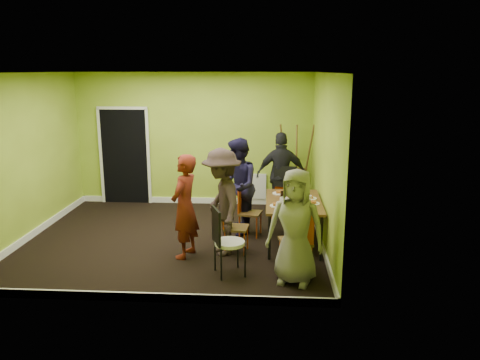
% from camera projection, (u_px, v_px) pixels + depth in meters
% --- Properties ---
extents(ground, '(5.00, 5.00, 0.00)m').
position_uv_depth(ground, '(175.00, 239.00, 8.06)').
color(ground, black).
rests_on(ground, ground).
extents(room_walls, '(5.04, 4.54, 2.82)m').
position_uv_depth(room_walls, '(172.00, 183.00, 7.87)').
color(room_walls, olive).
rests_on(room_walls, ground).
extents(dining_table, '(0.90, 1.50, 0.75)m').
position_uv_depth(dining_table, '(294.00, 204.00, 7.68)').
color(dining_table, black).
rests_on(dining_table, ground).
extents(chair_left_far, '(0.43, 0.43, 0.87)m').
position_uv_depth(chair_left_far, '(246.00, 208.00, 8.15)').
color(chair_left_far, '#C64412').
rests_on(chair_left_far, ground).
extents(chair_left_near, '(0.40, 0.40, 0.87)m').
position_uv_depth(chair_left_near, '(232.00, 222.00, 7.39)').
color(chair_left_near, '#C64412').
rests_on(chair_left_near, ground).
extents(chair_back_end, '(0.50, 0.56, 1.03)m').
position_uv_depth(chair_back_end, '(285.00, 182.00, 9.04)').
color(chair_back_end, '#C64412').
rests_on(chair_back_end, ground).
extents(chair_front_end, '(0.50, 0.50, 1.01)m').
position_uv_depth(chair_front_end, '(297.00, 237.00, 6.52)').
color(chair_front_end, '#C64412').
rests_on(chair_front_end, ground).
extents(chair_bentwood, '(0.50, 0.49, 0.99)m').
position_uv_depth(chair_bentwood, '(225.00, 238.00, 6.54)').
color(chair_bentwood, black).
rests_on(chair_bentwood, ground).
extents(easel, '(0.71, 0.67, 1.78)m').
position_uv_depth(easel, '(296.00, 167.00, 9.69)').
color(easel, brown).
rests_on(easel, ground).
extents(plate_near_left, '(0.26, 0.26, 0.01)m').
position_uv_depth(plate_near_left, '(280.00, 193.00, 8.09)').
color(plate_near_left, white).
rests_on(plate_near_left, dining_table).
extents(plate_near_right, '(0.23, 0.23, 0.01)m').
position_uv_depth(plate_near_right, '(277.00, 206.00, 7.35)').
color(plate_near_right, white).
rests_on(plate_near_right, dining_table).
extents(plate_far_back, '(0.22, 0.22, 0.01)m').
position_uv_depth(plate_far_back, '(290.00, 192.00, 8.20)').
color(plate_far_back, white).
rests_on(plate_far_back, dining_table).
extents(plate_far_front, '(0.22, 0.22, 0.01)m').
position_uv_depth(plate_far_front, '(294.00, 210.00, 7.11)').
color(plate_far_front, white).
rests_on(plate_far_front, dining_table).
extents(plate_wall_back, '(0.26, 0.26, 0.01)m').
position_uv_depth(plate_wall_back, '(309.00, 198.00, 7.77)').
color(plate_wall_back, white).
rests_on(plate_wall_back, dining_table).
extents(plate_wall_front, '(0.25, 0.25, 0.01)m').
position_uv_depth(plate_wall_front, '(312.00, 203.00, 7.48)').
color(plate_wall_front, white).
rests_on(plate_wall_front, dining_table).
extents(thermos, '(0.07, 0.07, 0.23)m').
position_uv_depth(thermos, '(291.00, 193.00, 7.69)').
color(thermos, white).
rests_on(thermos, dining_table).
extents(blue_bottle, '(0.08, 0.08, 0.21)m').
position_uv_depth(blue_bottle, '(305.00, 200.00, 7.30)').
color(blue_bottle, '#1850B4').
rests_on(blue_bottle, dining_table).
extents(orange_bottle, '(0.04, 0.04, 0.08)m').
position_uv_depth(orange_bottle, '(286.00, 196.00, 7.78)').
color(orange_bottle, '#C64412').
rests_on(orange_bottle, dining_table).
extents(glass_mid, '(0.07, 0.07, 0.09)m').
position_uv_depth(glass_mid, '(282.00, 194.00, 7.93)').
color(glass_mid, black).
rests_on(glass_mid, dining_table).
extents(glass_back, '(0.06, 0.06, 0.09)m').
position_uv_depth(glass_back, '(302.00, 192.00, 8.01)').
color(glass_back, black).
rests_on(glass_back, dining_table).
extents(glass_front, '(0.07, 0.07, 0.10)m').
position_uv_depth(glass_front, '(302.00, 207.00, 7.14)').
color(glass_front, black).
rests_on(glass_front, dining_table).
extents(cup_a, '(0.13, 0.13, 0.10)m').
position_uv_depth(cup_a, '(284.00, 200.00, 7.49)').
color(cup_a, white).
rests_on(cup_a, dining_table).
extents(cup_b, '(0.10, 0.10, 0.10)m').
position_uv_depth(cup_b, '(309.00, 198.00, 7.62)').
color(cup_b, white).
rests_on(cup_b, dining_table).
extents(person_standing, '(0.54, 0.67, 1.62)m').
position_uv_depth(person_standing, '(185.00, 206.00, 7.14)').
color(person_standing, '#611B10').
rests_on(person_standing, ground).
extents(person_left_far, '(0.76, 0.92, 1.70)m').
position_uv_depth(person_left_far, '(238.00, 187.00, 8.18)').
color(person_left_far, black).
rests_on(person_left_far, ground).
extents(person_left_near, '(0.96, 1.24, 1.68)m').
position_uv_depth(person_left_near, '(222.00, 202.00, 7.25)').
color(person_left_near, '#2E221F').
rests_on(person_left_near, ground).
extents(person_back_end, '(1.01, 0.50, 1.67)m').
position_uv_depth(person_back_end, '(281.00, 175.00, 9.19)').
color(person_back_end, black).
rests_on(person_back_end, ground).
extents(person_front_end, '(0.88, 0.69, 1.58)m').
position_uv_depth(person_front_end, '(296.00, 227.00, 6.25)').
color(person_front_end, gray).
rests_on(person_front_end, ground).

